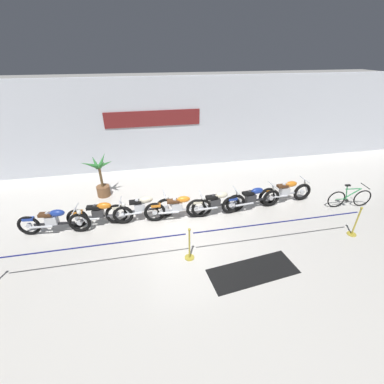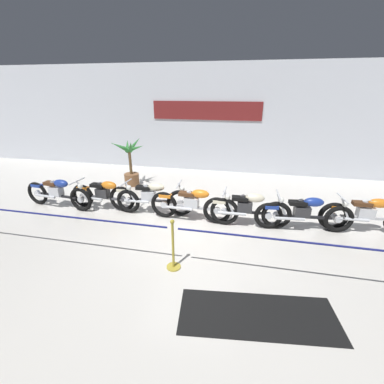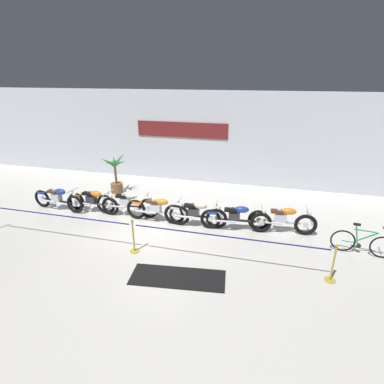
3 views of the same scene
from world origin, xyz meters
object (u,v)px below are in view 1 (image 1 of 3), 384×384
at_px(floor_banner, 253,271).
at_px(motorcycle_cream_4, 216,203).
at_px(stanchion_far_left, 141,244).
at_px(potted_palm_left_of_row, 101,178).
at_px(motorcycle_cream_2, 142,208).
at_px(motorcycle_blue_0, 54,221).
at_px(stanchion_mid_left, 189,248).
at_px(motorcycle_orange_3, 179,207).
at_px(bicycle, 349,198).
at_px(motorcycle_orange_6, 286,192).
at_px(motorcycle_blue_5, 252,199).
at_px(stanchion_mid_right, 355,226).
at_px(motorcycle_orange_1, 100,214).

bearing_deg(floor_banner, motorcycle_cream_4, 87.81).
xyz_separation_m(motorcycle_cream_4, stanchion_far_left, (-2.67, -1.97, 0.27)).
bearing_deg(potted_palm_left_of_row, motorcycle_cream_2, -53.56).
bearing_deg(motorcycle_blue_0, stanchion_mid_left, -26.12).
xyz_separation_m(motorcycle_orange_3, bicycle, (6.37, -0.46, -0.11)).
distance_m(bicycle, stanchion_mid_left, 6.55).
distance_m(motorcycle_orange_6, stanchion_far_left, 5.95).
relative_size(motorcycle_orange_3, stanchion_far_left, 0.23).
xyz_separation_m(motorcycle_blue_0, motorcycle_cream_4, (5.35, 0.01, 0.00)).
distance_m(motorcycle_cream_2, stanchion_far_left, 2.18).
xyz_separation_m(motorcycle_blue_0, potted_palm_left_of_row, (1.26, 2.22, 0.30)).
relative_size(motorcycle_cream_4, stanchion_mid_left, 2.08).
xyz_separation_m(motorcycle_orange_3, motorcycle_orange_6, (4.18, 0.30, -0.02)).
xyz_separation_m(motorcycle_blue_5, bicycle, (3.66, -0.53, -0.09)).
xyz_separation_m(motorcycle_blue_0, motorcycle_cream_2, (2.75, 0.20, 0.01)).
distance_m(stanchion_mid_right, floor_banner, 3.86).
relative_size(motorcycle_orange_6, stanchion_far_left, 0.21).
height_order(motorcycle_orange_3, stanchion_far_left, stanchion_far_left).
height_order(motorcycle_orange_1, stanchion_mid_left, stanchion_mid_left).
bearing_deg(motorcycle_orange_1, motorcycle_blue_5, -0.88).
bearing_deg(motorcycle_orange_6, stanchion_mid_left, -151.65).
xyz_separation_m(motorcycle_orange_1, motorcycle_orange_6, (6.79, 0.15, 0.00)).
xyz_separation_m(motorcycle_blue_0, motorcycle_orange_6, (8.19, 0.30, -0.01)).
xyz_separation_m(motorcycle_cream_4, bicycle, (5.02, -0.47, -0.10)).
distance_m(motorcycle_blue_5, stanchion_mid_left, 3.39).
relative_size(motorcycle_cream_2, potted_palm_left_of_row, 1.39).
bearing_deg(motorcycle_orange_6, potted_palm_left_of_row, 164.48).
bearing_deg(motorcycle_orange_6, motorcycle_cream_4, -174.27).
xyz_separation_m(motorcycle_cream_4, stanchion_mid_right, (3.98, -1.97, -0.11)).
relative_size(motorcycle_cream_2, stanchion_mid_right, 2.29).
bearing_deg(potted_palm_left_of_row, stanchion_mid_right, -27.38).
height_order(motorcycle_cream_2, bicycle, motorcycle_cream_2).
bearing_deg(stanchion_mid_left, bicycle, 13.25).
bearing_deg(stanchion_mid_left, stanchion_mid_right, 0.00).
xyz_separation_m(motorcycle_orange_3, motorcycle_blue_5, (2.71, 0.07, -0.02)).
bearing_deg(stanchion_mid_right, bicycle, 55.30).
relative_size(motorcycle_cream_2, bicycle, 1.43).
distance_m(motorcycle_blue_5, motorcycle_orange_6, 1.49).
bearing_deg(floor_banner, stanchion_mid_left, 145.11).
bearing_deg(stanchion_mid_left, motorcycle_orange_3, 89.96).
height_order(motorcycle_orange_1, motorcycle_cream_4, motorcycle_cream_4).
xyz_separation_m(motorcycle_cream_4, potted_palm_left_of_row, (-4.09, 2.21, 0.30)).
bearing_deg(motorcycle_blue_0, motorcycle_blue_5, 0.58).
relative_size(motorcycle_orange_6, stanchion_mid_left, 2.08).
height_order(motorcycle_orange_1, stanchion_far_left, stanchion_far_left).
distance_m(motorcycle_blue_0, stanchion_mid_left, 4.46).
xyz_separation_m(stanchion_far_left, stanchion_mid_left, (1.31, 0.00, -0.38)).
xyz_separation_m(motorcycle_blue_0, motorcycle_blue_5, (6.71, 0.07, -0.01)).
bearing_deg(motorcycle_cream_4, floor_banner, -85.32).
relative_size(stanchion_far_left, floor_banner, 4.33).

